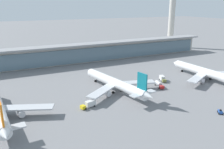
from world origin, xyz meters
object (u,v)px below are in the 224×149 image
Objects in this scene: airliner_centre_stand at (116,83)px; service_truck_under_wing_yellow at (89,104)px; service_truck_near_nose_red at (159,84)px; control_tower at (172,9)px; service_truck_by_tail_blue at (220,112)px; airliner_right_stand at (206,72)px; service_truck_mid_apron_olive at (162,78)px.

airliner_centre_stand is 24.20m from service_truck_under_wing_yellow.
airliner_centre_stand is 6.39× the size of service_truck_near_nose_red.
control_tower is (117.56, 97.24, 34.90)m from airliner_centre_stand.
service_truck_under_wing_yellow is at bearing 147.30° from service_truck_by_tail_blue.
airliner_right_stand is 34.31m from service_truck_near_nose_red.
control_tower reaches higher than airliner_centre_stand.
service_truck_under_wing_yellow is at bearing -169.78° from service_truck_near_nose_red.
airliner_centre_stand and airliner_right_stand have the same top height.
service_truck_by_tail_blue is at bearing -86.18° from service_truck_near_nose_red.
airliner_right_stand reaches higher than service_truck_by_tail_blue.
airliner_right_stand is 7.45× the size of service_truck_under_wing_yellow.
control_tower is at bearing 38.57° from service_truck_under_wing_yellow.
airliner_right_stand is 80.31m from service_truck_under_wing_yellow.
airliner_right_stand is 6.40× the size of service_truck_near_nose_red.
airliner_centre_stand reaches higher than service_truck_mid_apron_olive.
service_truck_under_wing_yellow is 1.00× the size of service_truck_mid_apron_olive.
airliner_right_stand is at bearing -119.11° from control_tower.
airliner_centre_stand reaches higher than service_truck_by_tail_blue.
airliner_right_stand is at bearing -6.41° from airliner_centre_stand.
service_truck_near_nose_red is 142.28m from control_tower.
airliner_right_stand is at bearing -21.55° from service_truck_mid_apron_olive.
service_truck_mid_apron_olive is 0.11× the size of control_tower.
service_truck_under_wing_yellow is (-80.02, -6.01, -3.09)m from airliner_right_stand.
service_truck_by_tail_blue is at bearing -57.27° from airliner_centre_stand.
control_tower is (91.98, 101.68, 37.97)m from service_truck_near_nose_red.
service_truck_near_nose_red is at bearing 10.22° from service_truck_under_wing_yellow.
airliner_centre_stand is 156.50m from control_tower.
service_truck_by_tail_blue is 171.49m from control_tower.
airliner_centre_stand is 26.14m from service_truck_near_nose_red.
service_truck_near_nose_red is at bearing -137.46° from service_truck_mid_apron_olive.
airliner_centre_stand reaches higher than service_truck_under_wing_yellow.
service_truck_near_nose_red is at bearing 176.20° from airliner_right_stand.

